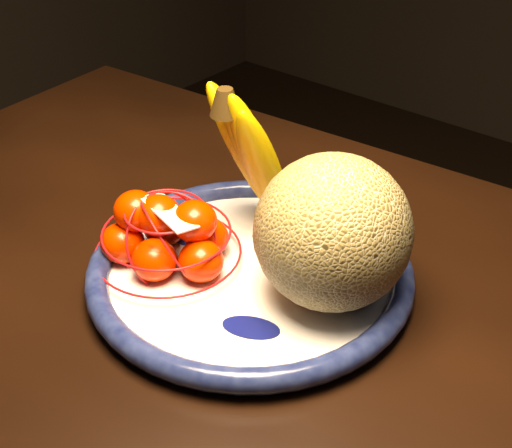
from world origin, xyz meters
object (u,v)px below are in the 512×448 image
Objects in this scene: cantaloupe at (332,232)px; mandarin_bag at (167,235)px; fruit_bowl at (250,271)px; banana_bunch at (256,152)px.

mandarin_bag is at bearing -159.42° from cantaloupe.
cantaloupe reaches higher than mandarin_bag.
fruit_bowl is 0.10m from mandarin_bag.
banana_bunch is 0.13m from mandarin_bag.
cantaloupe is 0.80× the size of banana_bunch.
cantaloupe is at bearing 3.41° from banana_bunch.
mandarin_bag is at bearing -153.36° from fruit_bowl.
fruit_bowl is 1.80× the size of banana_bunch.
cantaloupe is at bearing 14.37° from fruit_bowl.
banana_bunch is (-0.14, 0.05, 0.02)m from cantaloupe.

